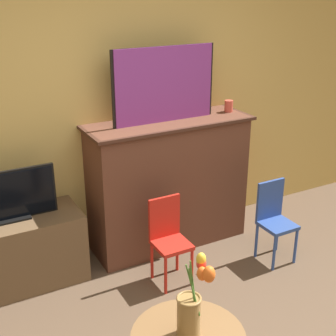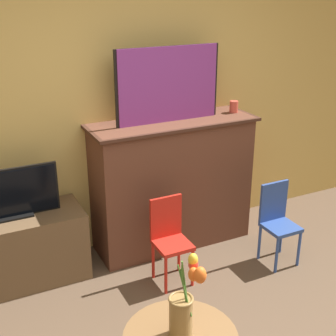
{
  "view_description": "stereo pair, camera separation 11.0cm",
  "coord_description": "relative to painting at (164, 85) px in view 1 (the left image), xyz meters",
  "views": [
    {
      "loc": [
        -1.3,
        -1.36,
        2.18
      ],
      "look_at": [
        0.07,
        1.16,
        1.03
      ],
      "focal_mm": 50.0,
      "sensor_mm": 36.0,
      "label": 1
    },
    {
      "loc": [
        -1.21,
        -1.41,
        2.18
      ],
      "look_at": [
        0.07,
        1.16,
        1.03
      ],
      "focal_mm": 50.0,
      "sensor_mm": 36.0,
      "label": 2
    }
  ],
  "objects": [
    {
      "name": "chair_blue",
      "position": [
        0.67,
        -0.65,
        -1.04
      ],
      "size": [
        0.26,
        0.26,
        0.68
      ],
      "color": "#2D4C99",
      "rests_on": "ground"
    },
    {
      "name": "tv_monitor",
      "position": [
        -1.28,
        -0.02,
        -0.68
      ],
      "size": [
        0.67,
        0.12,
        0.38
      ],
      "color": "black",
      "rests_on": "tv_stand"
    },
    {
      "name": "vase_tulips",
      "position": [
        -0.74,
        -1.66,
        -0.71
      ],
      "size": [
        0.14,
        0.18,
        0.47
      ],
      "color": "olive",
      "rests_on": "side_table"
    },
    {
      "name": "mantel_candle",
      "position": [
        0.63,
        -0.01,
        -0.25
      ],
      "size": [
        0.07,
        0.07,
        0.1
      ],
      "color": "#CC4C3D",
      "rests_on": "fireplace_mantel"
    },
    {
      "name": "wall_back",
      "position": [
        -0.42,
        0.25,
        -0.07
      ],
      "size": [
        8.0,
        0.06,
        2.7
      ],
      "color": "#E0BC66",
      "rests_on": "ground"
    },
    {
      "name": "chair_red",
      "position": [
        -0.24,
        -0.51,
        -1.04
      ],
      "size": [
        0.26,
        0.26,
        0.68
      ],
      "color": "red",
      "rests_on": "ground"
    },
    {
      "name": "fireplace_mantel",
      "position": [
        0.03,
        -0.01,
        -0.85
      ],
      "size": [
        1.41,
        0.49,
        1.12
      ],
      "color": "brown",
      "rests_on": "ground"
    },
    {
      "name": "tv_stand",
      "position": [
        -1.28,
        -0.03,
        -1.14
      ],
      "size": [
        0.98,
        0.45,
        0.55
      ],
      "color": "brown",
      "rests_on": "ground"
    },
    {
      "name": "painting",
      "position": [
        0.0,
        0.0,
        0.0
      ],
      "size": [
        0.89,
        0.03,
        0.6
      ],
      "color": "black",
      "rests_on": "fireplace_mantel"
    }
  ]
}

